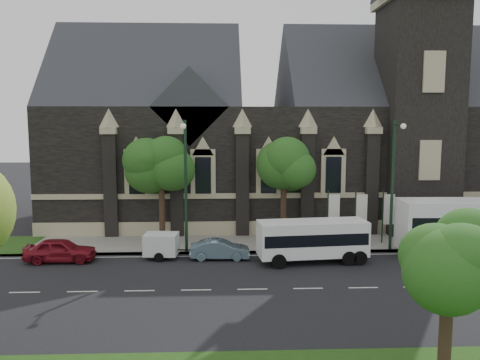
{
  "coord_description": "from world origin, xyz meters",
  "views": [
    {
      "loc": [
        -1.68,
        -25.16,
        9.02
      ],
      "look_at": [
        -0.42,
        6.0,
        5.16
      ],
      "focal_mm": 36.58,
      "sensor_mm": 36.0,
      "label": 1
    }
  ],
  "objects": [
    {
      "name": "ground",
      "position": [
        0.0,
        0.0,
        0.0
      ],
      "size": [
        160.0,
        160.0,
        0.0
      ],
      "primitive_type": "plane",
      "color": "black",
      "rests_on": "ground"
    },
    {
      "name": "sidewalk",
      "position": [
        0.0,
        9.5,
        0.07
      ],
      "size": [
        80.0,
        5.0,
        0.15
      ],
      "primitive_type": "cube",
      "color": "gray",
      "rests_on": "ground"
    },
    {
      "name": "museum",
      "position": [
        5.12,
        18.78,
        8.17
      ],
      "size": [
        40.0,
        17.7,
        29.9
      ],
      "color": "black",
      "rests_on": "ground"
    },
    {
      "name": "tree_park_east",
      "position": [
        6.18,
        -9.32,
        4.62
      ],
      "size": [
        3.4,
        3.4,
        6.28
      ],
      "color": "black",
      "rests_on": "ground"
    },
    {
      "name": "tree_walk_right",
      "position": [
        3.21,
        10.71,
        5.82
      ],
      "size": [
        4.08,
        4.08,
        7.8
      ],
      "color": "black",
      "rests_on": "ground"
    },
    {
      "name": "tree_walk_left",
      "position": [
        -5.8,
        10.7,
        5.73
      ],
      "size": [
        3.91,
        3.91,
        7.64
      ],
      "color": "black",
      "rests_on": "ground"
    },
    {
      "name": "street_lamp_near",
      "position": [
        10.0,
        7.09,
        5.11
      ],
      "size": [
        0.36,
        1.88,
        9.0
      ],
      "color": "#152F1D",
      "rests_on": "ground"
    },
    {
      "name": "street_lamp_mid",
      "position": [
        -4.0,
        7.09,
        5.11
      ],
      "size": [
        0.36,
        1.88,
        9.0
      ],
      "color": "#152F1D",
      "rests_on": "ground"
    },
    {
      "name": "banner_flag_left",
      "position": [
        6.29,
        9.0,
        2.38
      ],
      "size": [
        0.9,
        0.1,
        4.0
      ],
      "color": "#152F1D",
      "rests_on": "ground"
    },
    {
      "name": "banner_flag_center",
      "position": [
        8.29,
        9.0,
        2.38
      ],
      "size": [
        0.9,
        0.1,
        4.0
      ],
      "color": "#152F1D",
      "rests_on": "ground"
    },
    {
      "name": "banner_flag_right",
      "position": [
        10.29,
        9.0,
        2.38
      ],
      "size": [
        0.9,
        0.1,
        4.0
      ],
      "color": "#152F1D",
      "rests_on": "ground"
    },
    {
      "name": "shuttle_bus",
      "position": [
        4.16,
        4.91,
        1.54
      ],
      "size": [
        7.05,
        3.04,
        2.65
      ],
      "rotation": [
        0.0,
        0.0,
        0.1
      ],
      "color": "white",
      "rests_on": "ground"
    },
    {
      "name": "box_trailer",
      "position": [
        -5.56,
        6.12,
        0.93
      ],
      "size": [
        3.14,
        1.85,
        1.64
      ],
      "rotation": [
        0.0,
        0.0,
        -0.09
      ],
      "color": "silver",
      "rests_on": "ground"
    },
    {
      "name": "sedan",
      "position": [
        -1.74,
        5.82,
        0.64
      ],
      "size": [
        3.91,
        1.47,
        1.28
      ],
      "primitive_type": "imported",
      "rotation": [
        0.0,
        0.0,
        1.54
      ],
      "color": "slate",
      "rests_on": "ground"
    },
    {
      "name": "car_far_red",
      "position": [
        -11.91,
        5.63,
        0.75
      ],
      "size": [
        4.46,
        1.89,
        1.51
      ],
      "primitive_type": "imported",
      "rotation": [
        0.0,
        0.0,
        1.6
      ],
      "color": "maroon",
      "rests_on": "ground"
    }
  ]
}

